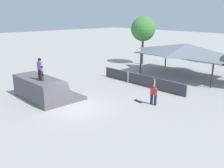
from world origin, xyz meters
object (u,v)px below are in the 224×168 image
Objects in this scene: bystander_walking at (154,94)px; skateboard_on_ground at (138,101)px; skater_on_deck at (40,67)px; skateboard_on_deck at (38,79)px; parked_car_tan at (210,58)px; tree_beside_pavilion at (143,29)px.

bystander_walking reaches higher than skateboard_on_ground.
skater_on_deck is 2.07× the size of skateboard_on_ground.
skateboard_on_deck reaches higher than skateboard_on_ground.
bystander_walking is at bearing -77.37° from parked_car_tan.
skateboard_on_deck is 25.55m from parked_car_tan.
parked_car_tan is at bearing 54.32° from tree_beside_pavilion.
skater_on_deck is 7.98m from skateboard_on_ground.
skateboard_on_deck is 7.98m from skateboard_on_ground.
skater_on_deck is 18.19m from tree_beside_pavilion.
skater_on_deck is at bearing 56.96° from skateboard_on_ground.
skateboard_on_deck is 8.94m from bystander_walking.
parked_car_tan is at bearing 107.29° from skateboard_on_deck.
skater_on_deck is at bearing -75.16° from tree_beside_pavilion.
skateboard_on_deck reaches higher than parked_car_tan.
parked_car_tan is (-5.15, 19.57, -0.29)m from bystander_walking.
skateboard_on_ground is at bearing 14.55° from bystander_walking.
skater_on_deck is 1.09× the size of bystander_walking.
tree_beside_pavilion is at bearing 124.27° from skateboard_on_deck.
parked_car_tan is (5.73, 7.99, -4.13)m from tree_beside_pavilion.
parked_car_tan is at bearing -75.56° from bystander_walking.
skater_on_deck reaches higher than skateboard_on_ground.
skateboard_on_ground is 0.18× the size of parked_car_tan.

